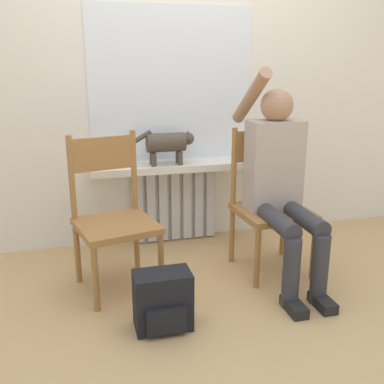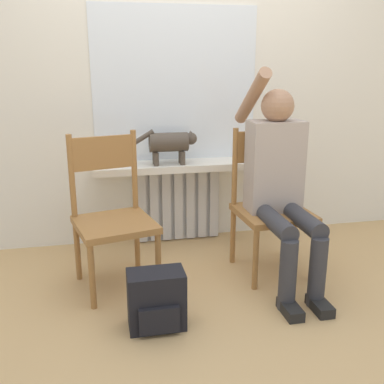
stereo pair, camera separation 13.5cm
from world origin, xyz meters
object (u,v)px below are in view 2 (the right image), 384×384
at_px(chair_left, 112,213).
at_px(person, 280,179).
at_px(backpack, 157,300).
at_px(cat, 170,143).
at_px(chair_right, 270,203).

relative_size(chair_left, person, 0.71).
bearing_deg(person, backpack, -153.36).
distance_m(chair_left, cat, 0.76).
xyz_separation_m(chair_right, person, (0.00, -0.13, 0.20)).
relative_size(chair_left, cat, 1.92).
bearing_deg(chair_right, chair_left, 176.64).
height_order(person, backpack, person).
distance_m(chair_right, cat, 0.85).
xyz_separation_m(chair_left, person, (1.03, -0.13, 0.20)).
xyz_separation_m(chair_left, cat, (0.45, 0.52, 0.33)).
bearing_deg(backpack, chair_left, 109.61).
xyz_separation_m(chair_right, cat, (-0.58, 0.52, 0.33)).
relative_size(chair_left, backpack, 3.00).
xyz_separation_m(chair_right, backpack, (-0.83, -0.55, -0.31)).
bearing_deg(cat, person, -47.98).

